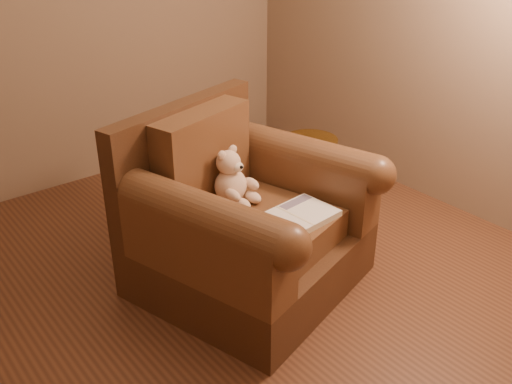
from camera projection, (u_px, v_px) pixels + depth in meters
floor at (218, 310)px, 3.06m from camera, size 4.00×4.00×0.00m
armchair at (243, 222)px, 3.15m from camera, size 1.33×1.29×0.98m
teddy_bear at (233, 181)px, 3.12m from camera, size 0.23×0.27×0.32m
guidebook at (294, 218)px, 2.97m from camera, size 0.47×0.31×0.04m
side_table at (309, 170)px, 3.98m from camera, size 0.37×0.37×0.52m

